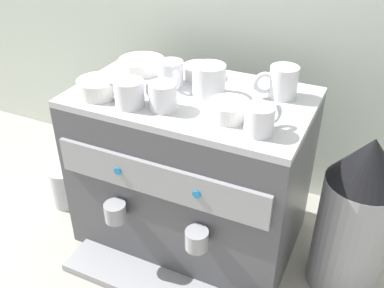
{
  "coord_description": "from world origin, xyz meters",
  "views": [
    {
      "loc": [
        0.42,
        -0.9,
        0.93
      ],
      "look_at": [
        0.0,
        0.0,
        0.31
      ],
      "focal_mm": 40.99,
      "sensor_mm": 36.0,
      "label": 1
    }
  ],
  "objects_px": {
    "espresso_machine": "(191,171)",
    "ceramic_cup_4": "(208,79)",
    "ceramic_bowl_0": "(99,88)",
    "ceramic_cup_1": "(261,119)",
    "ceramic_cup_0": "(128,93)",
    "ceramic_cup_3": "(162,96)",
    "milk_pitcher": "(66,187)",
    "ceramic_bowl_1": "(142,65)",
    "coffee_grinder": "(356,217)",
    "ceramic_bowl_2": "(200,72)",
    "ceramic_cup_2": "(171,73)",
    "ceramic_bowl_3": "(229,110)",
    "ceramic_cup_5": "(282,82)"
  },
  "relations": [
    {
      "from": "ceramic_cup_1",
      "to": "ceramic_bowl_1",
      "type": "distance_m",
      "value": 0.45
    },
    {
      "from": "ceramic_cup_5",
      "to": "ceramic_bowl_2",
      "type": "height_order",
      "value": "ceramic_cup_5"
    },
    {
      "from": "espresso_machine",
      "to": "ceramic_cup_1",
      "type": "height_order",
      "value": "ceramic_cup_1"
    },
    {
      "from": "ceramic_cup_1",
      "to": "ceramic_cup_2",
      "type": "relative_size",
      "value": 1.09
    },
    {
      "from": "espresso_machine",
      "to": "ceramic_cup_5",
      "type": "height_order",
      "value": "ceramic_cup_5"
    },
    {
      "from": "ceramic_cup_5",
      "to": "ceramic_bowl_1",
      "type": "xyz_separation_m",
      "value": [
        -0.4,
        0.0,
        -0.02
      ]
    },
    {
      "from": "ceramic_cup_3",
      "to": "milk_pitcher",
      "type": "xyz_separation_m",
      "value": [
        -0.39,
        0.05,
        -0.42
      ]
    },
    {
      "from": "ceramic_cup_2",
      "to": "ceramic_bowl_3",
      "type": "distance_m",
      "value": 0.23
    },
    {
      "from": "ceramic_cup_3",
      "to": "ceramic_bowl_2",
      "type": "height_order",
      "value": "ceramic_cup_3"
    },
    {
      "from": "ceramic_cup_3",
      "to": "ceramic_bowl_3",
      "type": "height_order",
      "value": "ceramic_cup_3"
    },
    {
      "from": "espresso_machine",
      "to": "ceramic_cup_0",
      "type": "height_order",
      "value": "ceramic_cup_0"
    },
    {
      "from": "ceramic_cup_3",
      "to": "ceramic_cup_4",
      "type": "distance_m",
      "value": 0.14
    },
    {
      "from": "milk_pitcher",
      "to": "ceramic_bowl_1",
      "type": "bearing_deg",
      "value": 30.41
    },
    {
      "from": "ceramic_cup_3",
      "to": "milk_pitcher",
      "type": "height_order",
      "value": "ceramic_cup_3"
    },
    {
      "from": "ceramic_bowl_2",
      "to": "ceramic_bowl_3",
      "type": "height_order",
      "value": "ceramic_bowl_3"
    },
    {
      "from": "coffee_grinder",
      "to": "milk_pitcher",
      "type": "relative_size",
      "value": 3.38
    },
    {
      "from": "ceramic_cup_1",
      "to": "ceramic_bowl_2",
      "type": "distance_m",
      "value": 0.32
    },
    {
      "from": "espresso_machine",
      "to": "ceramic_cup_4",
      "type": "xyz_separation_m",
      "value": [
        0.03,
        0.02,
        0.27
      ]
    },
    {
      "from": "ceramic_cup_0",
      "to": "ceramic_bowl_1",
      "type": "xyz_separation_m",
      "value": [
        -0.08,
        0.2,
        -0.02
      ]
    },
    {
      "from": "ceramic_cup_5",
      "to": "milk_pitcher",
      "type": "xyz_separation_m",
      "value": [
        -0.63,
        -0.13,
        -0.43
      ]
    },
    {
      "from": "ceramic_cup_1",
      "to": "ceramic_bowl_2",
      "type": "xyz_separation_m",
      "value": [
        -0.24,
        0.22,
        -0.02
      ]
    },
    {
      "from": "ceramic_cup_0",
      "to": "ceramic_cup_3",
      "type": "relative_size",
      "value": 1.09
    },
    {
      "from": "ceramic_cup_4",
      "to": "ceramic_bowl_2",
      "type": "bearing_deg",
      "value": 124.81
    },
    {
      "from": "ceramic_bowl_0",
      "to": "coffee_grinder",
      "type": "height_order",
      "value": "ceramic_bowl_0"
    },
    {
      "from": "ceramic_cup_4",
      "to": "ceramic_cup_5",
      "type": "height_order",
      "value": "same"
    },
    {
      "from": "ceramic_cup_3",
      "to": "ceramic_bowl_3",
      "type": "relative_size",
      "value": 1.01
    },
    {
      "from": "ceramic_cup_5",
      "to": "ceramic_bowl_1",
      "type": "distance_m",
      "value": 0.4
    },
    {
      "from": "ceramic_bowl_0",
      "to": "ceramic_bowl_1",
      "type": "distance_m",
      "value": 0.18
    },
    {
      "from": "ceramic_cup_1",
      "to": "ceramic_cup_3",
      "type": "xyz_separation_m",
      "value": [
        -0.24,
        0.01,
        0.0
      ]
    },
    {
      "from": "ceramic_cup_4",
      "to": "ceramic_bowl_0",
      "type": "height_order",
      "value": "ceramic_cup_4"
    },
    {
      "from": "ceramic_cup_4",
      "to": "milk_pitcher",
      "type": "xyz_separation_m",
      "value": [
        -0.46,
        -0.07,
        -0.43
      ]
    },
    {
      "from": "ceramic_bowl_2",
      "to": "coffee_grinder",
      "type": "bearing_deg",
      "value": -13.18
    },
    {
      "from": "ceramic_cup_1",
      "to": "ceramic_bowl_2",
      "type": "relative_size",
      "value": 0.99
    },
    {
      "from": "ceramic_cup_3",
      "to": "ceramic_cup_5",
      "type": "relative_size",
      "value": 0.94
    },
    {
      "from": "ceramic_cup_0",
      "to": "ceramic_cup_3",
      "type": "height_order",
      "value": "same"
    },
    {
      "from": "ceramic_cup_0",
      "to": "ceramic_cup_5",
      "type": "distance_m",
      "value": 0.37
    },
    {
      "from": "ceramic_cup_0",
      "to": "milk_pitcher",
      "type": "distance_m",
      "value": 0.53
    },
    {
      "from": "espresso_machine",
      "to": "ceramic_cup_4",
      "type": "distance_m",
      "value": 0.27
    },
    {
      "from": "ceramic_cup_0",
      "to": "ceramic_cup_3",
      "type": "xyz_separation_m",
      "value": [
        0.08,
        0.02,
        0.0
      ]
    },
    {
      "from": "ceramic_bowl_3",
      "to": "milk_pitcher",
      "type": "height_order",
      "value": "ceramic_bowl_3"
    },
    {
      "from": "ceramic_cup_4",
      "to": "ceramic_bowl_1",
      "type": "xyz_separation_m",
      "value": [
        -0.23,
        0.06,
        -0.02
      ]
    },
    {
      "from": "ceramic_cup_1",
      "to": "ceramic_bowl_0",
      "type": "height_order",
      "value": "ceramic_cup_1"
    },
    {
      "from": "ceramic_bowl_0",
      "to": "ceramic_bowl_3",
      "type": "relative_size",
      "value": 1.11
    },
    {
      "from": "ceramic_cup_4",
      "to": "ceramic_cup_5",
      "type": "relative_size",
      "value": 1.09
    },
    {
      "from": "espresso_machine",
      "to": "ceramic_cup_3",
      "type": "height_order",
      "value": "ceramic_cup_3"
    },
    {
      "from": "ceramic_cup_2",
      "to": "milk_pitcher",
      "type": "height_order",
      "value": "ceramic_cup_2"
    },
    {
      "from": "ceramic_cup_1",
      "to": "coffee_grinder",
      "type": "height_order",
      "value": "ceramic_cup_1"
    },
    {
      "from": "espresso_machine",
      "to": "ceramic_cup_5",
      "type": "distance_m",
      "value": 0.35
    },
    {
      "from": "ceramic_bowl_0",
      "to": "ceramic_cup_1",
      "type": "bearing_deg",
      "value": -0.96
    },
    {
      "from": "ceramic_bowl_2",
      "to": "ceramic_bowl_0",
      "type": "bearing_deg",
      "value": -130.83
    }
  ]
}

